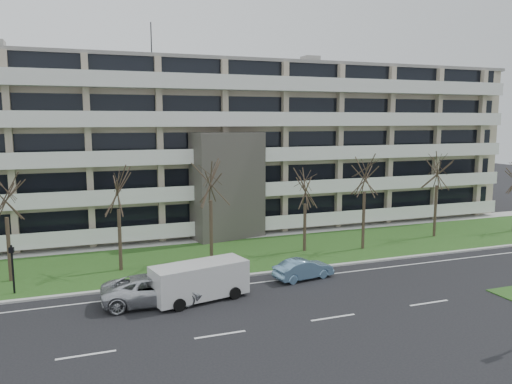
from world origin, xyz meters
name	(u,v)px	position (x,y,z in m)	size (l,w,h in m)	color
ground	(333,318)	(0.00, 0.00, 0.00)	(160.00, 160.00, 0.00)	black
grass_verge	(249,254)	(0.00, 13.00, 0.03)	(90.00, 10.00, 0.06)	#2A4B19
curb	(274,272)	(0.00, 8.00, 0.06)	(90.00, 0.35, 0.12)	#B2B2AD
sidewalk	(228,237)	(0.00, 18.50, 0.04)	(90.00, 2.00, 0.08)	#B2B2AD
lane_edge_line	(283,280)	(0.00, 6.50, 0.01)	(90.00, 0.12, 0.01)	white
apartment_building	(207,145)	(-0.01, 25.32, 7.61)	(60.50, 15.10, 18.75)	#B6A68E
silver_pickup	(154,289)	(-8.27, 5.18, 0.79)	(2.63, 5.70, 1.58)	silver
blue_sedan	(303,269)	(1.28, 6.23, 0.65)	(1.37, 3.92, 1.29)	#75A3CB
white_van	(201,278)	(-5.72, 4.91, 1.25)	(5.69, 3.09, 2.09)	silver
pedestrian_signal	(12,263)	(-15.72, 9.42, 1.87)	(0.31, 0.26, 2.93)	black
tree_1	(5,192)	(-16.16, 12.00, 5.69)	(3.66, 3.66, 7.32)	#382B21
tree_2	(118,185)	(-9.48, 12.00, 5.80)	(3.73, 3.73, 7.47)	#382B21
tree_3	(210,176)	(-3.15, 12.22, 6.11)	(3.93, 3.93, 7.86)	#382B21
tree_4	(305,185)	(4.24, 12.26, 5.15)	(3.32, 3.32, 6.63)	#382B21
tree_5	(365,169)	(8.81, 11.30, 6.28)	(4.04, 4.04, 8.08)	#382B21
tree_6	(438,165)	(16.87, 12.78, 6.23)	(4.01, 4.01, 8.02)	#382B21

